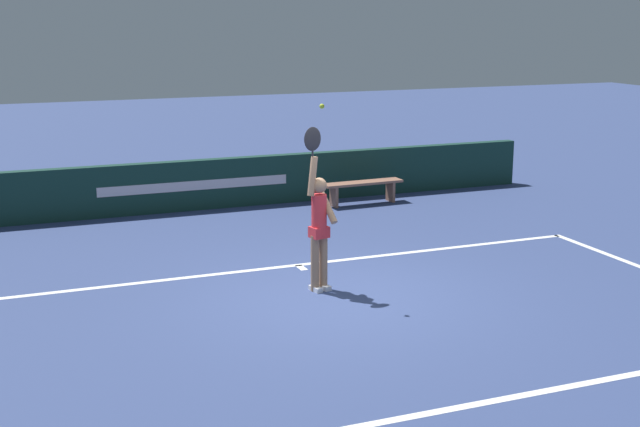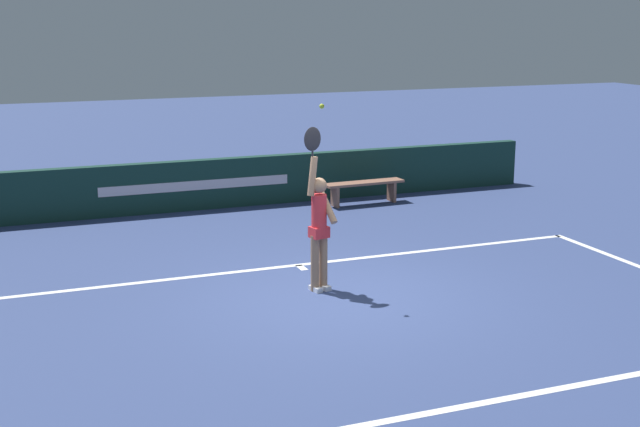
# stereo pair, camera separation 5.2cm
# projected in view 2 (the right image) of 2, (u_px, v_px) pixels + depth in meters

# --- Properties ---
(ground_plane) EXTENTS (60.00, 60.00, 0.00)m
(ground_plane) POSITION_uv_depth(u_px,v_px,m) (339.00, 297.00, 12.16)
(ground_plane) COLOR navy
(court_lines) EXTENTS (10.19, 5.50, 0.00)m
(court_lines) POSITION_uv_depth(u_px,v_px,m) (367.00, 319.00, 11.28)
(court_lines) COLOR white
(court_lines) RESTS_ON ground
(back_wall) EXTENTS (14.06, 0.24, 1.03)m
(back_wall) POSITION_uv_depth(u_px,v_px,m) (223.00, 183.00, 17.70)
(back_wall) COLOR #15362D
(back_wall) RESTS_ON ground
(tennis_player) EXTENTS (0.46, 0.42, 2.40)m
(tennis_player) POSITION_uv_depth(u_px,v_px,m) (319.00, 224.00, 12.24)
(tennis_player) COLOR #A2795A
(tennis_player) RESTS_ON ground
(tennis_ball) EXTENTS (0.07, 0.07, 0.07)m
(tennis_ball) POSITION_uv_depth(u_px,v_px,m) (322.00, 106.00, 11.52)
(tennis_ball) COLOR #CFE630
(courtside_bench_near) EXTENTS (1.77, 0.43, 0.48)m
(courtside_bench_near) POSITION_uv_depth(u_px,v_px,m) (364.00, 187.00, 18.00)
(courtside_bench_near) COLOR #8F614C
(courtside_bench_near) RESTS_ON ground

